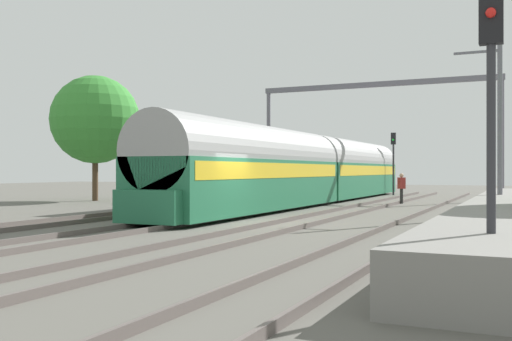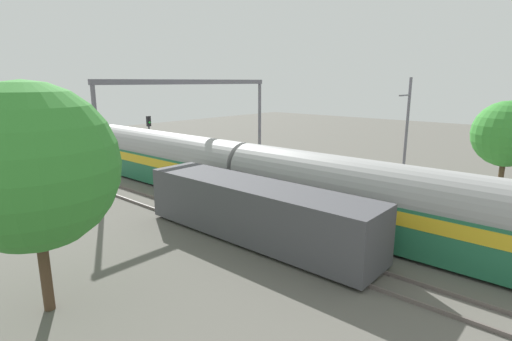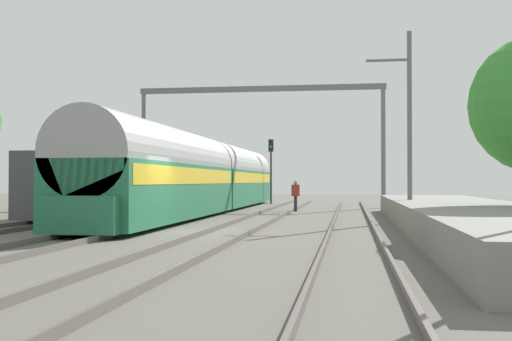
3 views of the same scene
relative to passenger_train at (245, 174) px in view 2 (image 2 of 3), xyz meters
The scene contains 14 objects.
ground 13.35m from the passenger_train, 81.51° to the right, with size 120.00×120.00×0.00m, color #5D5A53.
track_far_west 13.76m from the passenger_train, 106.63° to the right, with size 1.52×60.00×0.16m.
track_west 13.20m from the passenger_train, 90.00° to the right, with size 1.51×60.00×0.16m.
track_east 13.76m from the passenger_train, 73.37° to the right, with size 1.51×60.00×0.16m.
track_far_east 15.33m from the passenger_train, 59.15° to the right, with size 1.52×60.00×0.16m.
platform 16.11m from the passenger_train, 43.59° to the right, with size 4.40×28.00×0.90m.
passenger_train is the anchor object (origin of this frame).
freight_car 5.81m from the passenger_train, 132.37° to the right, with size 2.80×13.00×2.70m.
person_crossing 5.10m from the passenger_train, 19.79° to the left, with size 0.44×0.46×1.73m.
railway_signal_far 13.36m from the passenger_train, 81.72° to the left, with size 0.36×0.30×4.78m.
catenary_gantry 8.40m from the passenger_train, 74.79° to the left, with size 16.10×0.28×7.86m.
catenary_pole_east_mid 12.12m from the passenger_train, 31.57° to the right, with size 1.90×0.20×8.00m.
tree_west_background 13.96m from the passenger_train, 167.21° to the right, with size 5.49×5.49×7.80m.
tree_east_background 18.33m from the passenger_train, 40.41° to the right, with size 4.55×4.55×6.47m.
Camera 2 is at (-19.75, -3.43, 7.74)m, focal length 27.61 mm.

